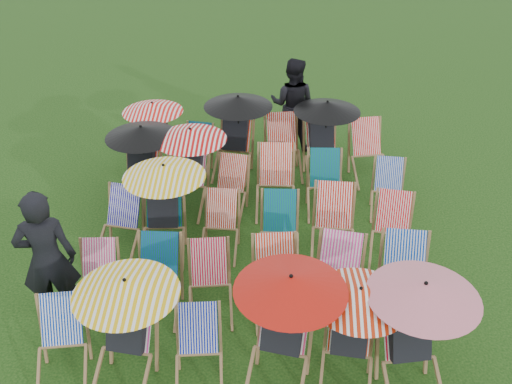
# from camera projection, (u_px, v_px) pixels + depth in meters

# --- Properties ---
(ground) EXTENTS (100.00, 100.00, 0.00)m
(ground) POSITION_uv_depth(u_px,v_px,m) (251.00, 254.00, 8.35)
(ground) COLOR black
(ground) RESTS_ON ground
(deckchair_0) EXTENTS (0.70, 0.88, 0.87)m
(deckchair_0) POSITION_uv_depth(u_px,v_px,m) (60.00, 345.00, 6.31)
(deckchair_0) COLOR olive
(deckchair_0) RESTS_ON ground
(deckchair_1) EXTENTS (1.14, 1.20, 1.35)m
(deckchair_1) POSITION_uv_depth(u_px,v_px,m) (124.00, 331.00, 6.12)
(deckchair_1) COLOR olive
(deckchair_1) RESTS_ON ground
(deckchair_2) EXTENTS (0.63, 0.82, 0.83)m
(deckchair_2) POSITION_uv_depth(u_px,v_px,m) (198.00, 354.00, 6.23)
(deckchair_2) COLOR olive
(deckchair_2) RESTS_ON ground
(deckchair_3) EXTENTS (1.20, 1.28, 1.42)m
(deckchair_3) POSITION_uv_depth(u_px,v_px,m) (283.00, 330.00, 6.08)
(deckchair_3) COLOR olive
(deckchair_3) RESTS_ON ground
(deckchair_4) EXTENTS (1.06, 1.12, 1.26)m
(deckchair_4) POSITION_uv_depth(u_px,v_px,m) (351.00, 336.00, 6.12)
(deckchair_4) COLOR olive
(deckchair_4) RESTS_ON ground
(deckchair_5) EXTENTS (1.18, 1.28, 1.40)m
(deckchair_5) POSITION_uv_depth(u_px,v_px,m) (416.00, 338.00, 6.00)
(deckchair_5) COLOR olive
(deckchair_5) RESTS_ON ground
(deckchair_6) EXTENTS (0.60, 0.79, 0.81)m
(deckchair_6) POSITION_uv_depth(u_px,v_px,m) (97.00, 280.00, 7.26)
(deckchair_6) COLOR olive
(deckchair_6) RESTS_ON ground
(deckchair_7) EXTENTS (0.62, 0.86, 0.93)m
(deckchair_7) POSITION_uv_depth(u_px,v_px,m) (156.00, 281.00, 7.18)
(deckchair_7) COLOR olive
(deckchair_7) RESTS_ON ground
(deckchair_8) EXTENTS (0.68, 0.87, 0.87)m
(deckchair_8) POSITION_uv_depth(u_px,v_px,m) (210.00, 284.00, 7.16)
(deckchair_8) COLOR olive
(deckchair_8) RESTS_ON ground
(deckchair_9) EXTENTS (0.73, 0.94, 0.94)m
(deckchair_9) POSITION_uv_depth(u_px,v_px,m) (277.00, 282.00, 7.14)
(deckchair_9) COLOR olive
(deckchair_9) RESTS_ON ground
(deckchair_10) EXTENTS (0.79, 1.00, 0.98)m
(deckchair_10) POSITION_uv_depth(u_px,v_px,m) (337.00, 283.00, 7.10)
(deckchair_10) COLOR olive
(deckchair_10) RESTS_ON ground
(deckchair_11) EXTENTS (0.71, 0.95, 0.99)m
(deckchair_11) POSITION_uv_depth(u_px,v_px,m) (405.00, 282.00, 7.11)
(deckchair_11) COLOR olive
(deckchair_11) RESTS_ON ground
(deckchair_12) EXTENTS (0.71, 0.90, 0.90)m
(deckchair_12) POSITION_uv_depth(u_px,v_px,m) (119.00, 225.00, 8.21)
(deckchair_12) COLOR olive
(deckchair_12) RESTS_ON ground
(deckchair_13) EXTENTS (1.16, 1.23, 1.38)m
(deckchair_13) POSITION_uv_depth(u_px,v_px,m) (163.00, 209.00, 8.07)
(deckchair_13) COLOR olive
(deckchair_13) RESTS_ON ground
(deckchair_14) EXTENTS (0.58, 0.79, 0.84)m
(deckchair_14) POSITION_uv_depth(u_px,v_px,m) (220.00, 227.00, 8.23)
(deckchair_14) COLOR olive
(deckchair_14) RESTS_ON ground
(deckchair_15) EXTENTS (0.61, 0.84, 0.90)m
(deckchair_15) POSITION_uv_depth(u_px,v_px,m) (279.00, 230.00, 8.10)
(deckchair_15) COLOR olive
(deckchair_15) RESTS_ON ground
(deckchair_16) EXTENTS (0.68, 0.93, 0.97)m
(deckchair_16) POSITION_uv_depth(u_px,v_px,m) (334.00, 226.00, 8.12)
(deckchair_16) COLOR olive
(deckchair_16) RESTS_ON ground
(deckchair_17) EXTENTS (0.71, 0.90, 0.89)m
(deckchair_17) POSITION_uv_depth(u_px,v_px,m) (392.00, 231.00, 8.09)
(deckchair_17) COLOR olive
(deckchair_17) RESTS_ON ground
(deckchair_18) EXTENTS (1.14, 1.19, 1.36)m
(deckchair_18) POSITION_uv_depth(u_px,v_px,m) (140.00, 165.00, 9.13)
(deckchair_18) COLOR olive
(deckchair_18) RESTS_ON ground
(deckchair_19) EXTENTS (1.14, 1.21, 1.35)m
(deckchair_19) POSITION_uv_depth(u_px,v_px,m) (188.00, 168.00, 9.06)
(deckchair_19) COLOR olive
(deckchair_19) RESTS_ON ground
(deckchair_20) EXTENTS (0.68, 0.86, 0.85)m
(deckchair_20) POSITION_uv_depth(u_px,v_px,m) (229.00, 188.00, 9.10)
(deckchair_20) COLOR olive
(deckchair_20) RESTS_ON ground
(deckchair_21) EXTENTS (0.68, 0.93, 0.99)m
(deckchair_21) POSITION_uv_depth(u_px,v_px,m) (276.00, 183.00, 9.10)
(deckchair_21) COLOR olive
(deckchair_21) RESTS_ON ground
(deckchair_22) EXTENTS (0.64, 0.87, 0.92)m
(deckchair_22) POSITION_uv_depth(u_px,v_px,m) (326.00, 185.00, 9.11)
(deckchair_22) COLOR olive
(deckchair_22) RESTS_ON ground
(deckchair_23) EXTENTS (0.61, 0.80, 0.82)m
(deckchair_23) POSITION_uv_depth(u_px,v_px,m) (388.00, 190.00, 9.08)
(deckchair_23) COLOR olive
(deckchair_23) RESTS_ON ground
(deckchair_24) EXTENTS (1.06, 1.14, 1.26)m
(deckchair_24) POSITION_uv_depth(u_px,v_px,m) (152.00, 136.00, 10.11)
(deckchair_24) COLOR olive
(deckchair_24) RESTS_ON ground
(deckchair_25) EXTENTS (0.65, 0.83, 0.82)m
(deckchair_25) POSITION_uv_depth(u_px,v_px,m) (195.00, 151.00, 10.17)
(deckchair_25) COLOR olive
(deckchair_25) RESTS_ON ground
(deckchair_26) EXTENTS (1.19, 1.26, 1.42)m
(deckchair_26) POSITION_uv_depth(u_px,v_px,m) (235.00, 134.00, 10.00)
(deckchair_26) COLOR olive
(deckchair_26) RESTS_ON ground
(deckchair_27) EXTENTS (0.79, 1.00, 0.99)m
(deckchair_27) POSITION_uv_depth(u_px,v_px,m) (283.00, 148.00, 10.10)
(deckchair_27) COLOR olive
(deckchair_27) RESTS_ON ground
(deckchair_28) EXTENTS (1.15, 1.24, 1.36)m
(deckchair_28) POSITION_uv_depth(u_px,v_px,m) (324.00, 139.00, 9.91)
(deckchair_28) COLOR olive
(deckchair_28) RESTS_ON ground
(deckchair_29) EXTENTS (0.81, 1.00, 0.97)m
(deckchair_29) POSITION_uv_depth(u_px,v_px,m) (370.00, 153.00, 9.98)
(deckchair_29) COLOR olive
(deckchair_29) RESTS_ON ground
(person_left) EXTENTS (0.79, 0.63, 1.89)m
(person_left) POSITION_uv_depth(u_px,v_px,m) (47.00, 259.00, 6.78)
(person_left) COLOR black
(person_left) RESTS_ON ground
(person_rear) EXTENTS (0.98, 0.83, 1.78)m
(person_rear) POSITION_uv_depth(u_px,v_px,m) (292.00, 104.00, 10.75)
(person_rear) COLOR black
(person_rear) RESTS_ON ground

